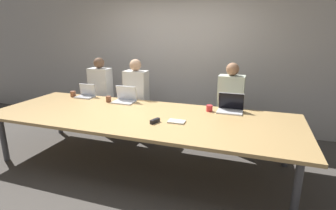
% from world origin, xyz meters
% --- Properties ---
extents(ground_plane, '(24.00, 24.00, 0.00)m').
position_xyz_m(ground_plane, '(0.00, 0.00, 0.00)').
color(ground_plane, '#4C4742').
extents(curtain_wall, '(12.00, 0.06, 2.80)m').
position_xyz_m(curtain_wall, '(0.00, 1.79, 1.40)').
color(curtain_wall, '#BCB7B2').
rests_on(curtain_wall, ground_plane).
extents(conference_table, '(4.24, 1.51, 0.73)m').
position_xyz_m(conference_table, '(0.00, 0.00, 0.69)').
color(conference_table, tan).
rests_on(conference_table, ground_plane).
extents(laptop_far_midleft, '(0.36, 0.26, 0.26)m').
position_xyz_m(laptop_far_midleft, '(-0.53, 0.55, 0.81)').
color(laptop_far_midleft, silver).
rests_on(laptop_far_midleft, conference_table).
extents(person_far_midleft, '(0.40, 0.24, 1.38)m').
position_xyz_m(person_far_midleft, '(-0.53, 0.96, 0.67)').
color(person_far_midleft, '#2D2D38').
rests_on(person_far_midleft, ground_plane).
extents(cup_far_midleft, '(0.08, 0.08, 0.10)m').
position_xyz_m(cup_far_midleft, '(-0.79, 0.46, 0.78)').
color(cup_far_midleft, brown).
rests_on(cup_far_midleft, conference_table).
extents(laptop_far_left, '(0.31, 0.22, 0.23)m').
position_xyz_m(laptop_far_left, '(-1.33, 0.63, 0.80)').
color(laptop_far_left, '#B7B7BC').
rests_on(laptop_far_left, conference_table).
extents(person_far_left, '(0.40, 0.24, 1.38)m').
position_xyz_m(person_far_left, '(-1.31, 1.05, 0.67)').
color(person_far_left, '#2D2D38').
rests_on(person_far_left, ground_plane).
extents(cup_far_left, '(0.09, 0.09, 0.10)m').
position_xyz_m(cup_far_left, '(-1.57, 0.57, 0.78)').
color(cup_far_left, brown).
rests_on(cup_far_left, conference_table).
extents(laptop_far_right, '(0.36, 0.26, 0.27)m').
position_xyz_m(laptop_far_right, '(1.15, 0.57, 0.81)').
color(laptop_far_right, silver).
rests_on(laptop_far_right, conference_table).
extents(person_far_right, '(0.40, 0.24, 1.38)m').
position_xyz_m(person_far_right, '(1.10, 1.00, 0.67)').
color(person_far_right, '#2D2D38').
rests_on(person_far_right, ground_plane).
extents(cup_far_right, '(0.09, 0.09, 0.09)m').
position_xyz_m(cup_far_right, '(0.86, 0.48, 0.78)').
color(cup_far_right, red).
rests_on(cup_far_right, conference_table).
extents(stapler, '(0.09, 0.16, 0.05)m').
position_xyz_m(stapler, '(0.30, -0.23, 0.76)').
color(stapler, black).
rests_on(stapler, conference_table).
extents(notebook, '(0.22, 0.14, 0.02)m').
position_xyz_m(notebook, '(0.55, -0.13, 0.74)').
color(notebook, silver).
rests_on(notebook, conference_table).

